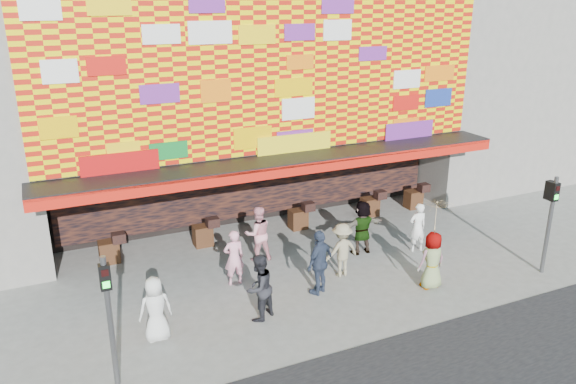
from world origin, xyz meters
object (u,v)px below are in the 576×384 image
at_px(ped_f, 362,227).
at_px(ped_i, 258,234).
at_px(signal_right, 551,214).
at_px(ped_a, 156,309).
at_px(signal_left, 109,307).
at_px(parasol, 436,216).
at_px(ped_g, 432,260).
at_px(ped_d, 342,250).
at_px(ped_e, 320,262).
at_px(ped_c, 259,288).
at_px(ped_h, 418,227).
at_px(ped_b, 234,258).

height_order(ped_f, ped_i, ped_i).
bearing_deg(signal_right, ped_a, 173.38).
height_order(signal_left, parasol, signal_left).
bearing_deg(ped_g, ped_d, -39.75).
relative_size(signal_left, ped_e, 1.60).
relative_size(ped_c, ped_e, 0.95).
bearing_deg(parasol, ped_e, 160.82).
xyz_separation_m(ped_g, parasol, (0.00, 0.00, 1.33)).
bearing_deg(ped_a, ped_h, -170.94).
xyz_separation_m(ped_d, ped_e, (-1.07, -0.65, 0.12)).
distance_m(ped_a, ped_e, 4.61).
bearing_deg(parasol, ped_c, 174.31).
bearing_deg(ped_f, ped_e, 36.38).
bearing_deg(ped_a, ped_c, 175.66).
distance_m(ped_d, ped_e, 1.26).
distance_m(ped_c, ped_d, 3.31).
distance_m(ped_d, ped_g, 2.57).
relative_size(ped_d, ped_i, 0.93).
xyz_separation_m(ped_c, ped_e, (2.02, 0.55, 0.05)).
bearing_deg(ped_f, ped_b, 4.44).
bearing_deg(ped_h, signal_right, 136.99).
xyz_separation_m(ped_b, ped_d, (3.04, -0.82, -0.01)).
bearing_deg(ped_a, ped_f, -163.95).
relative_size(ped_e, ped_f, 1.06).
bearing_deg(signal_left, ped_c, 17.09).
bearing_deg(ped_c, signal_right, 143.35).
height_order(ped_c, parasol, parasol).
bearing_deg(ped_h, ped_b, 2.30).
relative_size(signal_left, ped_b, 1.81).
bearing_deg(ped_e, ped_i, -103.27).
bearing_deg(parasol, ped_g, 0.00).
xyz_separation_m(signal_right, parasol, (-3.65, 0.65, 0.30)).
xyz_separation_m(ped_a, ped_e, (4.59, 0.39, 0.12)).
relative_size(ped_d, ped_h, 1.00).
bearing_deg(signal_left, ped_b, 39.94).
bearing_deg(ped_f, ped_g, 102.33).
height_order(ped_c, ped_d, ped_c).
bearing_deg(ped_d, signal_right, 153.78).
xyz_separation_m(ped_g, ped_h, (1.15, 2.18, -0.02)).
distance_m(ped_e, ped_h, 4.31).
xyz_separation_m(ped_a, ped_i, (3.82, 3.04, 0.06)).
bearing_deg(ped_h, ped_g, 67.68).
bearing_deg(ped_g, signal_right, 171.44).
distance_m(signal_left, parasol, 8.78).
bearing_deg(signal_left, parasol, 4.22).
distance_m(signal_left, ped_g, 8.83).
height_order(ped_d, ped_g, ped_g).
distance_m(ped_a, ped_f, 7.35).
height_order(signal_left, ped_b, signal_left).
bearing_deg(ped_b, ped_a, 35.45).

